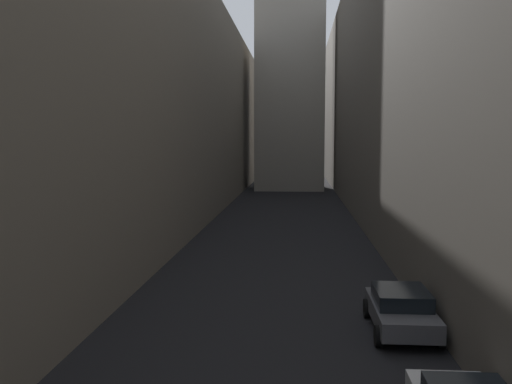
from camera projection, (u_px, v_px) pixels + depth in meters
The scene contains 4 objects.
ground_plane at pixel (283, 222), 41.82m from camera, with size 264.00×264.00×0.00m, color black.
building_block_left at pixel (148, 104), 43.78m from camera, with size 10.60×108.00×18.01m, color gray.
building_block_right at pixel (462, 80), 41.81m from camera, with size 15.61×108.00×21.30m, color #60594F.
parked_car_right_far at pixel (401, 309), 17.84m from camera, with size 2.03×4.07×1.39m.
Camera 1 is at (1.06, 6.53, 6.16)m, focal length 39.02 mm.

